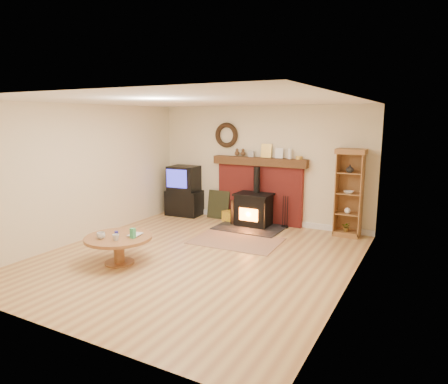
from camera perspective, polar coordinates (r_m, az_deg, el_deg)
The scene contains 11 objects.
ground at distance 6.89m, azimuth -3.97°, elevation -9.34°, with size 5.50×5.50×0.00m, color #AA7647.
room_shell at distance 6.60m, azimuth -3.85°, elevation 5.10°, with size 5.02×5.52×2.61m.
chimney_breast at distance 8.98m, azimuth 5.07°, elevation 0.64°, with size 2.20×0.22×1.78m.
wood_stove at distance 8.70m, azimuth 4.17°, elevation -2.67°, with size 1.40×1.00×1.29m.
area_rug at distance 7.75m, azimuth 1.76°, elevation -6.98°, with size 1.66×1.14×0.01m, color brown.
tv_unit at distance 9.74m, azimuth -5.68°, elevation 0.05°, with size 0.86×0.63×1.20m.
curio_cabinet at distance 8.28m, azimuth 17.45°, elevation -0.09°, with size 0.56×0.41×1.75m.
firelog_box at distance 9.12m, azimuth 1.03°, elevation -3.54°, with size 0.38×0.24×0.24m, color #EBF219.
leaning_painting at distance 9.39m, azimuth -0.79°, elevation -1.81°, with size 0.55×0.03×0.66m, color black.
fire_tools at distance 8.72m, azimuth 8.68°, elevation -4.22°, with size 0.16×0.16×0.70m.
coffee_table at distance 6.71m, azimuth -14.85°, elevation -6.85°, with size 1.08×1.08×0.62m.
Camera 1 is at (3.47, -5.47, 2.34)m, focal length 32.00 mm.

